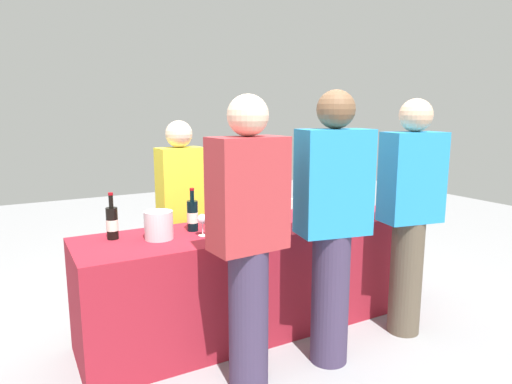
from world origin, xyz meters
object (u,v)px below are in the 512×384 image
at_px(guest_0, 248,236).
at_px(guest_1, 332,221).
at_px(wine_bottle_0, 112,223).
at_px(wine_bottle_2, 213,212).
at_px(wine_bottle_6, 352,194).
at_px(wine_bottle_3, 236,207).
at_px(wine_glass_0, 202,220).
at_px(wine_glass_1, 257,216).
at_px(ice_bucket, 159,225).
at_px(server_pouring, 181,210).
at_px(wine_bottle_1, 192,215).
at_px(wine_bottle_4, 257,206).
at_px(wine_glass_2, 322,207).
at_px(menu_board, 283,235).
at_px(wine_bottle_5, 339,195).
at_px(guest_2, 410,210).

height_order(guest_0, guest_1, guest_1).
relative_size(wine_bottle_0, wine_bottle_2, 1.01).
bearing_deg(wine_bottle_6, wine_bottle_3, 179.60).
relative_size(wine_bottle_6, wine_glass_0, 2.18).
xyz_separation_m(wine_glass_1, ice_bucket, (-0.66, 0.14, -0.02)).
distance_m(wine_bottle_3, server_pouring, 0.49).
bearing_deg(wine_bottle_6, wine_bottle_2, -179.00).
relative_size(wine_bottle_1, wine_bottle_4, 0.99).
height_order(wine_bottle_4, guest_0, guest_0).
xyz_separation_m(wine_bottle_4, guest_1, (0.11, -0.76, 0.04)).
height_order(wine_glass_0, wine_glass_2, wine_glass_0).
height_order(wine_bottle_6, ice_bucket, wine_bottle_6).
bearing_deg(wine_bottle_1, guest_1, -48.70).
height_order(wine_bottle_4, menu_board, wine_bottle_4).
distance_m(wine_bottle_2, ice_bucket, 0.44).
bearing_deg(wine_bottle_1, guest_0, -85.15).
distance_m(wine_bottle_3, guest_0, 0.82).
height_order(wine_bottle_0, wine_bottle_6, wine_bottle_6).
height_order(wine_bottle_0, ice_bucket, wine_bottle_0).
distance_m(wine_glass_0, wine_glass_1, 0.38).
relative_size(wine_bottle_0, server_pouring, 0.20).
xyz_separation_m(wine_bottle_5, wine_bottle_6, (0.13, -0.03, 0.00)).
bearing_deg(wine_bottle_3, guest_0, -111.59).
bearing_deg(menu_board, guest_0, -128.50).
bearing_deg(guest_1, wine_bottle_1, 142.33).
xyz_separation_m(wine_bottle_3, menu_board, (0.94, 0.82, -0.54)).
xyz_separation_m(wine_bottle_1, wine_bottle_3, (0.36, 0.05, 0.01)).
xyz_separation_m(wine_bottle_2, ice_bucket, (-0.43, -0.10, -0.02)).
bearing_deg(wine_bottle_5, wine_bottle_4, -177.14).
xyz_separation_m(wine_bottle_5, wine_glass_2, (-0.38, -0.26, -0.01)).
relative_size(wine_bottle_4, wine_glass_0, 2.05).
bearing_deg(wine_bottle_0, wine_bottle_3, -0.86).
distance_m(wine_bottle_1, guest_2, 1.54).
height_order(wine_bottle_6, wine_glass_1, wine_bottle_6).
distance_m(server_pouring, guest_2, 1.72).
distance_m(ice_bucket, server_pouring, 0.62).
height_order(wine_glass_0, menu_board, wine_glass_0).
distance_m(wine_bottle_2, guest_0, 0.74).
bearing_deg(guest_1, wine_glass_2, 69.77).
relative_size(ice_bucket, guest_1, 0.11).
distance_m(wine_bottle_0, wine_bottle_3, 0.89).
distance_m(wine_bottle_1, ice_bucket, 0.28).
relative_size(wine_glass_2, ice_bucket, 0.79).
bearing_deg(wine_bottle_1, wine_glass_1, -29.59).
xyz_separation_m(wine_bottle_0, menu_board, (1.83, 0.80, -0.53)).
bearing_deg(guest_2, wine_bottle_0, 169.02).
height_order(wine_bottle_3, menu_board, wine_bottle_3).
height_order(wine_glass_2, server_pouring, server_pouring).
xyz_separation_m(wine_glass_1, wine_glass_2, (0.58, 0.03, -0.00)).
bearing_deg(wine_bottle_4, wine_glass_1, -119.58).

